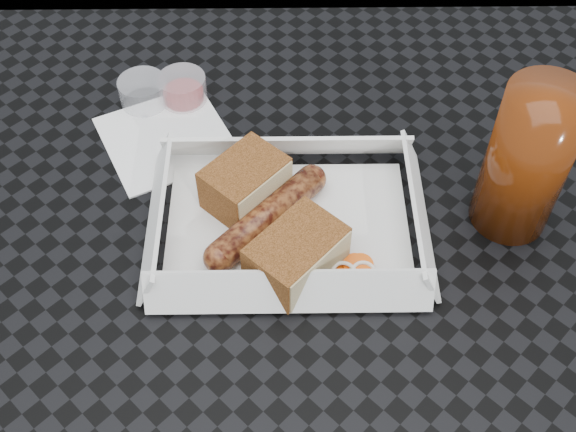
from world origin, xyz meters
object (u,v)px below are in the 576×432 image
object	(u,v)px
patio_table	(291,307)
drink_glass	(527,161)
food_tray	(288,226)
bratwurst	(267,217)

from	to	relation	value
patio_table	drink_glass	distance (m)	0.26
food_tray	drink_glass	size ratio (longest dim) A/B	1.47
food_tray	bratwurst	bearing A→B (deg)	-176.71
drink_glass	food_tray	bearing A→B (deg)	-176.70
bratwurst	drink_glass	size ratio (longest dim) A/B	0.78
patio_table	drink_glass	xyz separation A→B (m)	(0.20, 0.05, 0.15)
food_tray	drink_glass	world-z (taller)	drink_glass
bratwurst	drink_glass	world-z (taller)	drink_glass
patio_table	bratwurst	bearing A→B (deg)	118.70
patio_table	bratwurst	world-z (taller)	bratwurst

